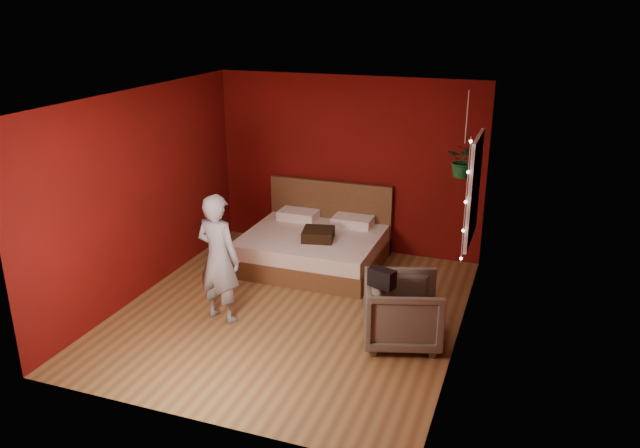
# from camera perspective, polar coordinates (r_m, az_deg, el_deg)

# --- Properties ---
(floor) EXTENTS (4.50, 4.50, 0.00)m
(floor) POSITION_cam_1_polar(r_m,az_deg,el_deg) (7.72, -2.63, -7.94)
(floor) COLOR olive
(floor) RESTS_ON ground
(room_walls) EXTENTS (4.04, 4.54, 2.62)m
(room_walls) POSITION_cam_1_polar(r_m,az_deg,el_deg) (7.10, -2.84, 4.16)
(room_walls) COLOR #6A0C0B
(room_walls) RESTS_ON ground
(window) EXTENTS (0.05, 0.97, 1.27)m
(window) POSITION_cam_1_polar(r_m,az_deg,el_deg) (7.53, 13.88, 3.10)
(window) COLOR white
(window) RESTS_ON room_walls
(fairy_lights) EXTENTS (0.04, 0.04, 1.45)m
(fairy_lights) POSITION_cam_1_polar(r_m,az_deg,el_deg) (7.03, 13.17, 1.98)
(fairy_lights) COLOR silver
(fairy_lights) RESTS_ON room_walls
(bed) EXTENTS (1.91, 1.62, 1.05)m
(bed) POSITION_cam_1_polar(r_m,az_deg,el_deg) (8.94, -0.50, -1.99)
(bed) COLOR brown
(bed) RESTS_ON ground
(person) EXTENTS (0.63, 0.48, 1.56)m
(person) POSITION_cam_1_polar(r_m,az_deg,el_deg) (7.30, -9.26, -3.13)
(person) COLOR gray
(person) RESTS_ON ground
(armchair) EXTENTS (1.04, 1.02, 0.76)m
(armchair) POSITION_cam_1_polar(r_m,az_deg,el_deg) (6.95, 7.59, -7.89)
(armchair) COLOR #635F4E
(armchair) RESTS_ON ground
(handbag) EXTENTS (0.31, 0.22, 0.20)m
(handbag) POSITION_cam_1_polar(r_m,az_deg,el_deg) (6.55, 5.69, -4.94)
(handbag) COLOR black
(handbag) RESTS_ON armchair
(throw_pillow) EXTENTS (0.49, 0.49, 0.15)m
(throw_pillow) POSITION_cam_1_polar(r_m,az_deg,el_deg) (8.58, -0.16, -0.96)
(throw_pillow) COLOR black
(throw_pillow) RESTS_ON bed
(hanging_plant) EXTENTS (0.46, 0.43, 1.05)m
(hanging_plant) POSITION_cam_1_polar(r_m,az_deg,el_deg) (7.77, 12.98, 5.67)
(hanging_plant) COLOR silver
(hanging_plant) RESTS_ON room_walls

